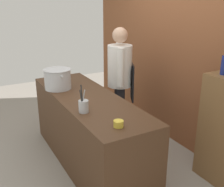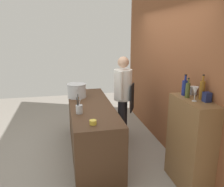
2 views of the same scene
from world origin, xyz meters
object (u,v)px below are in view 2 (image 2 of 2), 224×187
Objects in this scene: wine_bottle_amber at (202,90)px; spice_tin_navy at (207,97)px; chef at (123,93)px; wine_bottle_cobalt at (185,87)px; utensil_crock at (79,109)px; wine_bottle_olive at (188,90)px; wine_glass_wide at (195,91)px; butter_jar at (93,122)px; spice_tin_silver at (192,91)px; stockpot_large at (77,91)px.

wine_bottle_amber reaches higher than spice_tin_navy.
chef reaches higher than wine_bottle_cobalt.
wine_bottle_olive is at bearing 64.09° from utensil_crock.
utensil_crock is at bearing -121.22° from wine_glass_wide.
spice_tin_navy is at bearing -131.92° from chef.
butter_jar is at bearing -98.99° from wine_bottle_olive.
wine_bottle_olive is 1.42× the size of wine_glass_wide.
wine_bottle_amber is at bearing -130.51° from chef.
wine_glass_wide is 1.64× the size of spice_tin_silver.
spice_tin_silver is (-0.29, 0.15, -0.08)m from wine_glass_wide.
utensil_crock is 1.13× the size of wine_bottle_olive.
wine_bottle_cobalt is at bearing 86.57° from butter_jar.
chef is 1.46m from wine_bottle_cobalt.
wine_bottle_olive is 2.33× the size of spice_tin_silver.
stockpot_large is at bearing -174.90° from butter_jar.
wine_bottle_olive is 0.12m from wine_bottle_cobalt.
butter_jar is 1.33m from wine_bottle_cobalt.
stockpot_large is 1.29× the size of wine_bottle_amber.
wine_glass_wide is (0.84, 1.38, 0.41)m from utensil_crock.
stockpot_large reaches higher than butter_jar.
utensil_crock is 1.67m from wine_glass_wide.
butter_jar is (0.47, 0.15, -0.04)m from utensil_crock.
chef is 1.50m from spice_tin_silver.
wine_bottle_amber reaches higher than utensil_crock.
wine_bottle_amber is at bearing 62.91° from utensil_crock.
wine_bottle_cobalt reaches higher than wine_bottle_olive.
wine_glass_wide is at bearing 58.78° from utensil_crock.
spice_tin_silver is (-0.00, 0.12, -0.05)m from wine_bottle_cobalt.
utensil_crock is 1.75m from wine_bottle_amber.
butter_jar is (1.37, 0.12, -0.10)m from stockpot_large.
wine_bottle_olive is at bearing 81.01° from butter_jar.
utensil_crock is at bearing -111.41° from wine_bottle_cobalt.
butter_jar is 0.30× the size of wine_bottle_amber.
wine_bottle_amber is 0.15m from wine_glass_wide.
wine_bottle_cobalt is (-0.12, 0.02, 0.01)m from wine_bottle_olive.
butter_jar is 0.33× the size of wine_bottle_cobalt.
spice_tin_navy is at bearing 39.96° from stockpot_large.
chef is at bearing 130.60° from utensil_crock.
chef is 13.76× the size of spice_tin_navy.
chef reaches higher than utensil_crock.
wine_glass_wide is 0.33m from spice_tin_silver.
wine_bottle_amber is at bearing 113.90° from wine_glass_wide.
wine_bottle_amber is at bearing 41.85° from stockpot_large.
spice_tin_navy is at bearing 59.58° from utensil_crock.
butter_jar is 0.84× the size of spice_tin_silver.
wine_bottle_cobalt is at bearing -88.87° from spice_tin_silver.
spice_tin_silver is (1.31, 0.63, 0.34)m from chef.
spice_tin_navy is (0.42, 1.37, 0.38)m from butter_jar.
stockpot_large is 2.09m from wine_bottle_olive.
wine_bottle_olive is 2.20× the size of spice_tin_navy.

